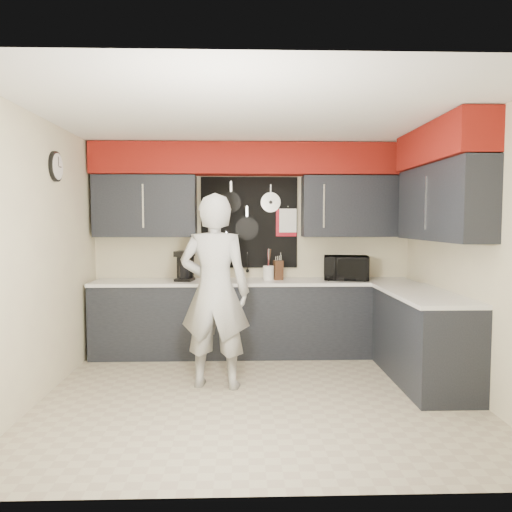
{
  "coord_description": "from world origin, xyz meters",
  "views": [
    {
      "loc": [
        -0.16,
        -4.61,
        1.64
      ],
      "look_at": [
        -0.0,
        0.5,
        1.28
      ],
      "focal_mm": 35.0,
      "sensor_mm": 36.0,
      "label": 1
    }
  ],
  "objects_px": {
    "microwave": "(346,268)",
    "knife_block": "(278,270)",
    "utensil_crock": "(269,273)",
    "coffee_maker": "(185,265)",
    "person": "(215,291)"
  },
  "relations": [
    {
      "from": "microwave",
      "to": "knife_block",
      "type": "distance_m",
      "value": 0.83
    },
    {
      "from": "microwave",
      "to": "utensil_crock",
      "type": "distance_m",
      "value": 0.95
    },
    {
      "from": "coffee_maker",
      "to": "microwave",
      "type": "bearing_deg",
      "value": 11.07
    },
    {
      "from": "knife_block",
      "to": "utensil_crock",
      "type": "xyz_separation_m",
      "value": [
        -0.12,
        -0.01,
        -0.03
      ]
    },
    {
      "from": "microwave",
      "to": "knife_block",
      "type": "height_order",
      "value": "microwave"
    },
    {
      "from": "microwave",
      "to": "person",
      "type": "height_order",
      "value": "person"
    },
    {
      "from": "utensil_crock",
      "to": "person",
      "type": "relative_size",
      "value": 0.09
    },
    {
      "from": "microwave",
      "to": "coffee_maker",
      "type": "bearing_deg",
      "value": -170.33
    },
    {
      "from": "person",
      "to": "utensil_crock",
      "type": "bearing_deg",
      "value": -106.56
    },
    {
      "from": "knife_block",
      "to": "coffee_maker",
      "type": "height_order",
      "value": "coffee_maker"
    },
    {
      "from": "microwave",
      "to": "utensil_crock",
      "type": "relative_size",
      "value": 3.05
    },
    {
      "from": "coffee_maker",
      "to": "person",
      "type": "xyz_separation_m",
      "value": [
        0.42,
        -1.19,
        -0.15
      ]
    },
    {
      "from": "microwave",
      "to": "person",
      "type": "distance_m",
      "value": 1.96
    },
    {
      "from": "microwave",
      "to": "coffee_maker",
      "type": "distance_m",
      "value": 1.97
    },
    {
      "from": "utensil_crock",
      "to": "knife_block",
      "type": "bearing_deg",
      "value": 3.58
    }
  ]
}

